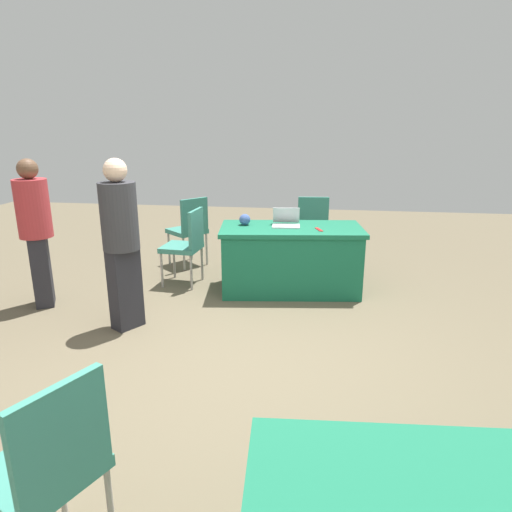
{
  "coord_description": "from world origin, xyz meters",
  "views": [
    {
      "loc": [
        -0.61,
        3.38,
        1.94
      ],
      "look_at": [
        -0.12,
        -0.11,
        0.9
      ],
      "focal_mm": 31.75,
      "sensor_mm": 36.0,
      "label": 1
    }
  ],
  "objects_px": {
    "person_attendee_browsing": "(121,237)",
    "scissors_red": "(319,230)",
    "chair_tucked_right": "(312,224)",
    "chair_aisle": "(187,242)",
    "person_attendee_standing": "(35,227)",
    "yarn_ball": "(245,220)",
    "chair_back_row": "(48,463)",
    "table_foreground": "(291,259)",
    "chair_tucked_left": "(190,227)",
    "laptop_silver": "(286,223)"
  },
  "relations": [
    {
      "from": "person_attendee_standing",
      "to": "yarn_ball",
      "type": "bearing_deg",
      "value": 83.95
    },
    {
      "from": "table_foreground",
      "to": "chair_aisle",
      "type": "relative_size",
      "value": 1.83
    },
    {
      "from": "chair_tucked_left",
      "to": "person_attendee_browsing",
      "type": "xyz_separation_m",
      "value": [
        0.06,
        2.03,
        0.35
      ]
    },
    {
      "from": "scissors_red",
      "to": "chair_aisle",
      "type": "bearing_deg",
      "value": -115.1
    },
    {
      "from": "chair_tucked_right",
      "to": "person_attendee_browsing",
      "type": "bearing_deg",
      "value": -130.37
    },
    {
      "from": "laptop_silver",
      "to": "scissors_red",
      "type": "height_order",
      "value": "laptop_silver"
    },
    {
      "from": "person_attendee_browsing",
      "to": "scissors_red",
      "type": "height_order",
      "value": "person_attendee_browsing"
    },
    {
      "from": "chair_back_row",
      "to": "person_attendee_standing",
      "type": "bearing_deg",
      "value": 57.84
    },
    {
      "from": "person_attendee_standing",
      "to": "yarn_ball",
      "type": "xyz_separation_m",
      "value": [
        -2.1,
        -0.87,
        -0.04
      ]
    },
    {
      "from": "chair_aisle",
      "to": "laptop_silver",
      "type": "height_order",
      "value": "laptop_silver"
    },
    {
      "from": "chair_tucked_left",
      "to": "scissors_red",
      "type": "distance_m",
      "value": 1.99
    },
    {
      "from": "chair_tucked_left",
      "to": "scissors_red",
      "type": "height_order",
      "value": "chair_tucked_left"
    },
    {
      "from": "chair_tucked_right",
      "to": "person_attendee_standing",
      "type": "bearing_deg",
      "value": -149.87
    },
    {
      "from": "table_foreground",
      "to": "chair_back_row",
      "type": "distance_m",
      "value": 3.8
    },
    {
      "from": "table_foreground",
      "to": "chair_tucked_left",
      "type": "xyz_separation_m",
      "value": [
        1.45,
        -0.77,
        0.17
      ]
    },
    {
      "from": "chair_back_row",
      "to": "person_attendee_browsing",
      "type": "relative_size",
      "value": 0.6
    },
    {
      "from": "chair_tucked_right",
      "to": "chair_back_row",
      "type": "distance_m",
      "value": 4.95
    },
    {
      "from": "chair_aisle",
      "to": "yarn_ball",
      "type": "height_order",
      "value": "chair_aisle"
    },
    {
      "from": "laptop_silver",
      "to": "person_attendee_standing",
      "type": "bearing_deg",
      "value": 15.1
    },
    {
      "from": "person_attendee_standing",
      "to": "person_attendee_browsing",
      "type": "bearing_deg",
      "value": 41.41
    },
    {
      "from": "person_attendee_browsing",
      "to": "chair_back_row",
      "type": "bearing_deg",
      "value": -130.64
    },
    {
      "from": "table_foreground",
      "to": "chair_back_row",
      "type": "xyz_separation_m",
      "value": [
        0.77,
        3.71,
        0.18
      ]
    },
    {
      "from": "laptop_silver",
      "to": "chair_tucked_left",
      "type": "bearing_deg",
      "value": -31.43
    },
    {
      "from": "person_attendee_browsing",
      "to": "chair_aisle",
      "type": "bearing_deg",
      "value": 21.83
    },
    {
      "from": "person_attendee_standing",
      "to": "scissors_red",
      "type": "distance_m",
      "value": 3.07
    },
    {
      "from": "scissors_red",
      "to": "table_foreground",
      "type": "bearing_deg",
      "value": -128.34
    },
    {
      "from": "chair_aisle",
      "to": "laptop_silver",
      "type": "distance_m",
      "value": 1.24
    },
    {
      "from": "chair_aisle",
      "to": "person_attendee_standing",
      "type": "height_order",
      "value": "person_attendee_standing"
    },
    {
      "from": "table_foreground",
      "to": "yarn_ball",
      "type": "xyz_separation_m",
      "value": [
        0.55,
        -0.03,
        0.45
      ]
    },
    {
      "from": "table_foreground",
      "to": "yarn_ball",
      "type": "distance_m",
      "value": 0.72
    },
    {
      "from": "chair_back_row",
      "to": "laptop_silver",
      "type": "relative_size",
      "value": 2.91
    },
    {
      "from": "chair_tucked_right",
      "to": "chair_aisle",
      "type": "bearing_deg",
      "value": -147.86
    },
    {
      "from": "person_attendee_browsing",
      "to": "scissors_red",
      "type": "relative_size",
      "value": 9.11
    },
    {
      "from": "chair_tucked_right",
      "to": "person_attendee_standing",
      "type": "height_order",
      "value": "person_attendee_standing"
    },
    {
      "from": "chair_back_row",
      "to": "yarn_ball",
      "type": "distance_m",
      "value": 3.76
    },
    {
      "from": "chair_tucked_right",
      "to": "person_attendee_browsing",
      "type": "height_order",
      "value": "person_attendee_browsing"
    },
    {
      "from": "person_attendee_browsing",
      "to": "scissors_red",
      "type": "xyz_separation_m",
      "value": [
        -1.83,
        -1.15,
        -0.13
      ]
    },
    {
      "from": "chair_back_row",
      "to": "person_attendee_browsing",
      "type": "distance_m",
      "value": 2.59
    },
    {
      "from": "chair_tucked_left",
      "to": "person_attendee_browsing",
      "type": "height_order",
      "value": "person_attendee_browsing"
    },
    {
      "from": "chair_back_row",
      "to": "chair_tucked_left",
      "type": "bearing_deg",
      "value": 33.18
    },
    {
      "from": "person_attendee_browsing",
      "to": "scissors_red",
      "type": "bearing_deg",
      "value": -25.39
    },
    {
      "from": "chair_tucked_left",
      "to": "laptop_silver",
      "type": "bearing_deg",
      "value": -77.73
    },
    {
      "from": "chair_aisle",
      "to": "person_attendee_browsing",
      "type": "height_order",
      "value": "person_attendee_browsing"
    },
    {
      "from": "person_attendee_standing",
      "to": "yarn_ball",
      "type": "relative_size",
      "value": 12.16
    },
    {
      "from": "chair_aisle",
      "to": "yarn_ball",
      "type": "distance_m",
      "value": 0.78
    },
    {
      "from": "chair_back_row",
      "to": "person_attendee_browsing",
      "type": "bearing_deg",
      "value": 41.43
    },
    {
      "from": "person_attendee_standing",
      "to": "chair_tucked_right",
      "type": "bearing_deg",
      "value": 95.87
    },
    {
      "from": "chair_aisle",
      "to": "laptop_silver",
      "type": "xyz_separation_m",
      "value": [
        -1.21,
        -0.02,
        0.27
      ]
    },
    {
      "from": "chair_back_row",
      "to": "table_foreground",
      "type": "bearing_deg",
      "value": 12.82
    },
    {
      "from": "chair_tucked_right",
      "to": "chair_back_row",
      "type": "relative_size",
      "value": 1.0
    }
  ]
}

